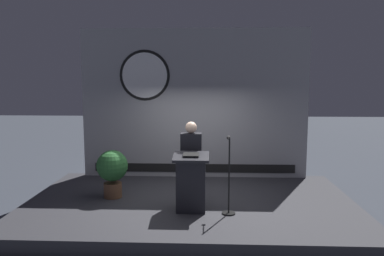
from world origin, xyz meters
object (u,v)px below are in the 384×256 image
Objects in this scene: podium at (191,182)px; speaker_person at (191,162)px; microphone_stand at (229,187)px; potted_plant at (112,169)px.

speaker_person reaches higher than podium.
microphone_stand reaches higher than potted_plant.
speaker_person is (-0.02, 0.48, 0.28)m from podium.
speaker_person is at bearing -8.10° from potted_plant.
microphone_stand reaches higher than podium.
speaker_person reaches higher than microphone_stand.
podium is 0.78× the size of microphone_stand.
podium is 0.68m from microphone_stand.
microphone_stand is (0.69, -0.58, -0.33)m from speaker_person.
microphone_stand is 2.43m from potted_plant.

